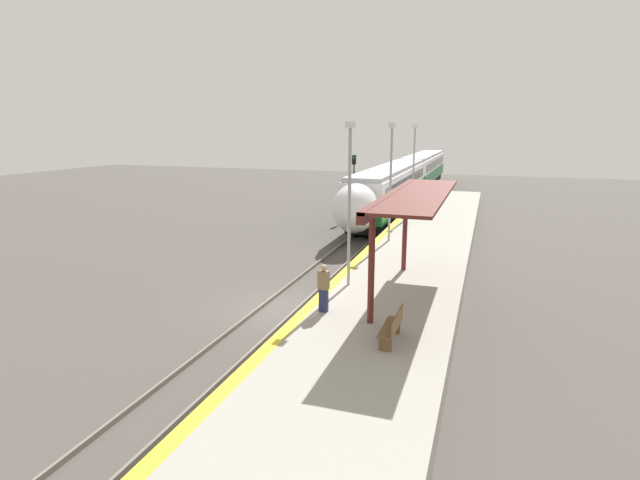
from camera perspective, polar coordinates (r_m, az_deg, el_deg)
ground_plane at (r=19.74m, az=-4.46°, el=-7.78°), size 120.00×120.00×0.00m
rail_left at (r=20.00m, az=-6.38°, el=-7.32°), size 0.08×90.00×0.15m
rail_right at (r=19.46m, az=-2.50°, el=-7.83°), size 0.08×90.00×0.15m
train at (r=48.43m, az=10.00°, el=7.04°), size 2.76×42.71×3.88m
platform_right at (r=18.42m, az=7.68°, el=-7.82°), size 5.01×64.00×0.96m
platform_bench at (r=14.42m, az=8.35°, el=-9.74°), size 0.44×1.70×0.89m
person_waiting at (r=16.41m, az=0.42°, el=-5.46°), size 0.36×0.22×1.61m
railway_signal at (r=38.48m, az=3.88°, el=6.82°), size 0.28×0.28×4.84m
lamppost_near at (r=18.68m, az=3.38°, el=5.12°), size 0.36×0.20×6.17m
lamppost_mid at (r=26.52m, az=8.09°, el=7.29°), size 0.36×0.20×6.17m
lamppost_far at (r=34.48m, az=10.65°, el=8.45°), size 0.36×0.20×6.17m
station_canopy at (r=17.87m, az=10.06°, el=4.51°), size 2.02×9.25×3.73m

